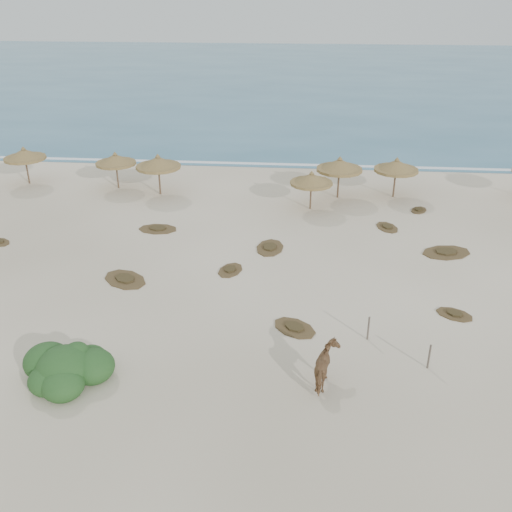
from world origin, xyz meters
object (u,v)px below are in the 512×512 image
object	(u,v)px
palapa_0	(24,155)
bush	(66,368)
palapa_1	(116,160)
horse	(327,367)

from	to	relation	value
palapa_0	bush	world-z (taller)	palapa_0
palapa_1	horse	bearing A→B (deg)	-55.55
palapa_0	bush	xyz separation A→B (m)	(12.32, -23.55, -1.77)
palapa_1	bush	xyz separation A→B (m)	(4.96, -23.13, -1.67)
palapa_0	palapa_1	xyz separation A→B (m)	(7.36, -0.42, -0.10)
palapa_0	bush	bearing A→B (deg)	-62.38
palapa_0	horse	xyz separation A→B (m)	(22.82, -22.95, -1.48)
palapa_0	palapa_1	bearing A→B (deg)	-3.26
palapa_0	horse	size ratio (longest dim) A/B	2.02
palapa_0	palapa_1	world-z (taller)	palapa_0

